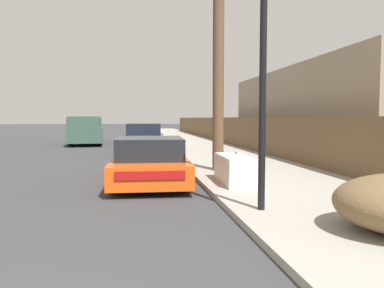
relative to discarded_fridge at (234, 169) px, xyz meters
name	(u,v)px	position (x,y,z in m)	size (l,w,h in m)	color
sidewalk_curb	(190,142)	(1.33, 16.40, -0.39)	(4.20, 63.00, 0.12)	#9E998E
discarded_fridge	(234,169)	(0.00, 0.00, 0.00)	(0.71, 1.85, 0.68)	white
parked_sports_car_red	(150,162)	(-1.99, 0.96, 0.10)	(2.03, 4.31, 1.19)	#E05114
car_parked_mid	(144,139)	(-1.90, 9.89, 0.22)	(2.11, 4.19, 1.42)	#2D478C
pickup_truck	(86,131)	(-5.40, 15.68, 0.45)	(2.41, 5.88, 1.78)	#385647
utility_pole	(219,24)	(0.09, 2.19, 3.98)	(1.80, 0.33, 8.44)	brown
street_lamp	(263,59)	(-0.25, -2.67, 2.21)	(0.26, 0.26, 4.34)	black
wooden_fence	(219,129)	(3.28, 15.90, 0.47)	(0.08, 43.82, 1.61)	brown
building_right_house	(342,112)	(7.14, 7.41, 1.50)	(6.00, 13.82, 3.91)	gray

